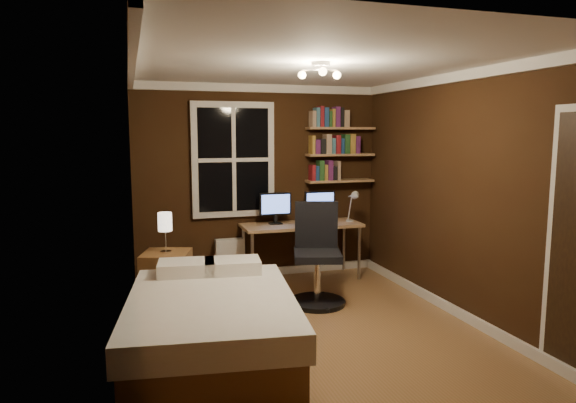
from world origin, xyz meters
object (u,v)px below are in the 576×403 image
object	(u,v)px
nightstand	(167,280)
monitor_left	(275,208)
office_chair	(317,264)
radiator	(230,260)
bed	(212,323)
desk_lamp	(353,206)
bedside_lamp	(165,233)
desk	(301,228)
monitor_right	(320,206)

from	to	relation	value
nightstand	monitor_left	bearing A→B (deg)	41.96
nightstand	office_chair	xyz separation A→B (m)	(1.61, -0.37, 0.14)
radiator	bed	bearing A→B (deg)	-104.76
nightstand	desk_lamp	distance (m)	2.54
bed	radiator	bearing A→B (deg)	82.88
bedside_lamp	desk_lamp	size ratio (longest dim) A/B	0.99
radiator	desk_lamp	world-z (taller)	desk_lamp
bedside_lamp	desk_lamp	bearing A→B (deg)	11.01
desk	desk_lamp	world-z (taller)	desk_lamp
bed	bedside_lamp	distance (m)	1.49
desk	desk_lamp	size ratio (longest dim) A/B	3.49
desk_lamp	bed	bearing A→B (deg)	-139.42
desk	office_chair	size ratio (longest dim) A/B	1.37
bed	bedside_lamp	size ratio (longest dim) A/B	4.80
bedside_lamp	radiator	distance (m)	1.28
monitor_left	office_chair	distance (m)	1.16
bed	monitor_left	size ratio (longest dim) A/B	5.02
bedside_lamp	bed	bearing A→B (deg)	-78.37
nightstand	monitor_right	world-z (taller)	monitor_right
bedside_lamp	monitor_right	distance (m)	2.14
monitor_right	desk	bearing A→B (deg)	-164.74
bed	desk	xyz separation A→B (m)	(1.47, 1.94, 0.39)
desk	monitor_left	bearing A→B (deg)	166.67
monitor_right	desk_lamp	bearing A→B (deg)	-27.19
desk	radiator	bearing A→B (deg)	167.21
monitor_right	office_chair	distance (m)	1.22
bedside_lamp	nightstand	bearing A→B (deg)	0.00
monitor_right	bedside_lamp	bearing A→B (deg)	-161.89
bedside_lamp	radiator	world-z (taller)	bedside_lamp
radiator	desk_lamp	xyz separation A→B (m)	(1.56, -0.32, 0.68)
bed	nightstand	xyz separation A→B (m)	(-0.28, 1.36, 0.03)
desk_lamp	office_chair	world-z (taller)	desk_lamp
nightstand	radiator	bearing A→B (deg)	60.10
nightstand	radiator	xyz separation A→B (m)	(0.84, 0.79, -0.03)
bed	nightstand	bearing A→B (deg)	109.27
monitor_right	nightstand	bearing A→B (deg)	-161.89
monitor_right	desk_lamp	size ratio (longest dim) A/B	0.95
radiator	monitor_right	distance (m)	1.36
monitor_right	office_chair	world-z (taller)	monitor_right
office_chair	nightstand	bearing A→B (deg)	-176.25
radiator	office_chair	bearing A→B (deg)	-56.58
desk	monitor_right	world-z (taller)	monitor_right
desk	office_chair	world-z (taller)	office_chair
desk	bedside_lamp	bearing A→B (deg)	-161.44
radiator	monitor_left	world-z (taller)	monitor_left
bed	radiator	distance (m)	2.22
monitor_right	radiator	bearing A→B (deg)	173.83
nightstand	desk	size ratio (longest dim) A/B	0.40
bedside_lamp	office_chair	xyz separation A→B (m)	(1.61, -0.37, -0.38)
bedside_lamp	radiator	bearing A→B (deg)	43.14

